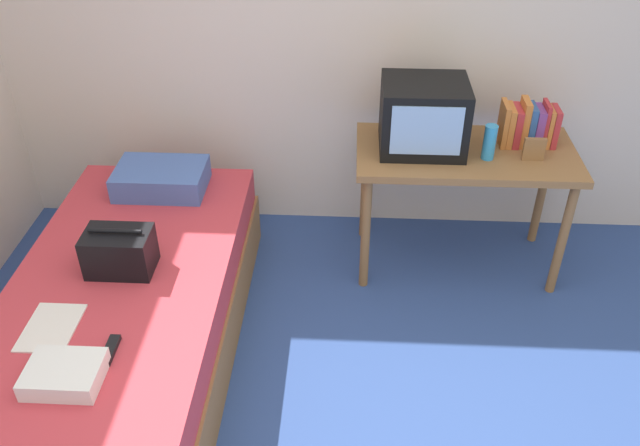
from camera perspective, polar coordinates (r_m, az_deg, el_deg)
The scene contains 12 objects.
wall_back at distance 3.77m, azimuth 1.95°, elevation 17.58°, with size 5.20×0.10×2.60m, color beige.
bed at distance 3.34m, azimuth -16.15°, elevation -7.50°, with size 1.00×2.00×0.49m.
desk at distance 3.64m, azimuth 12.35°, elevation 4.85°, with size 1.16×0.60×0.74m.
tv at distance 3.50m, azimuth 8.90°, elevation 9.10°, with size 0.44×0.39×0.36m.
water_bottle at distance 3.50m, azimuth 14.40°, elevation 6.76°, with size 0.07×0.07×0.19m, color #3399DB.
book_row at distance 3.69m, azimuth 17.45°, elevation 8.07°, with size 0.29×0.16×0.25m.
picture_frame at distance 3.56m, azimuth 17.96°, elevation 6.06°, with size 0.11×0.02×0.12m, color olive.
pillow at distance 3.71m, azimuth -13.52°, elevation 3.75°, with size 0.48×0.33×0.13m, color #4766AD.
handbag at distance 3.14m, azimuth -16.90°, elevation -2.35°, with size 0.30×0.20×0.22m.
magazine at distance 2.99m, azimuth -22.18°, elevation -8.34°, with size 0.21×0.29×0.01m, color white.
remote_dark at distance 2.80m, azimuth -17.64°, elevation -10.40°, with size 0.04×0.16×0.02m, color black.
folded_towel at distance 2.72m, azimuth -21.17°, elevation -12.05°, with size 0.28×0.22×0.08m, color white.
Camera 1 is at (0.06, -1.60, 2.42)m, focal length 37.13 mm.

